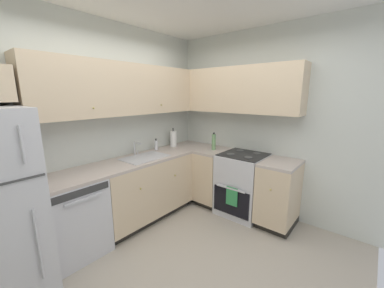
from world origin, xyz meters
TOP-DOWN VIEW (x-y plane):
  - ground_plane at (0.00, 0.00)m, footprint 3.42×2.94m
  - wall_back at (0.00, 1.50)m, footprint 3.52×0.05m
  - wall_right at (1.74, 0.00)m, footprint 0.05×3.04m
  - dishwasher at (-0.58, 1.17)m, footprint 0.60×0.63m
  - lower_cabinets_back at (0.42, 1.17)m, footprint 1.38×0.62m
  - countertop_back at (0.42, 1.17)m, footprint 2.59×0.60m
  - lower_cabinets_right at (1.41, 0.12)m, footprint 0.62×1.46m
  - countertop_right at (1.41, 0.12)m, footprint 0.60×1.46m
  - oven_range at (1.43, 0.16)m, footprint 0.68×0.62m
  - upper_cabinets_back at (0.26, 1.31)m, footprint 2.27×0.34m
  - upper_cabinets_right at (1.55, 0.47)m, footprint 0.32×2.01m
  - sink at (0.43, 1.14)m, footprint 0.62×0.40m
  - faucet at (0.43, 1.35)m, footprint 0.07×0.16m
  - soap_bottle at (0.82, 1.35)m, footprint 0.05×0.05m
  - paper_towel_roll at (1.18, 1.33)m, footprint 0.11×0.11m
  - oil_bottle at (1.41, 0.68)m, footprint 0.06×0.06m

SIDE VIEW (x-z plane):
  - ground_plane at x=0.00m, z-range -0.02..0.00m
  - dishwasher at x=-0.58m, z-range 0.00..0.86m
  - lower_cabinets_right at x=1.41m, z-range 0.00..0.87m
  - lower_cabinets_back at x=0.42m, z-range 0.00..0.87m
  - oven_range at x=1.43m, z-range -0.07..0.98m
  - sink at x=0.43m, z-range 0.81..0.91m
  - countertop_back at x=0.42m, z-range 0.86..0.90m
  - countertop_right at x=1.41m, z-range 0.86..0.90m
  - soap_bottle at x=0.82m, z-range 0.89..1.07m
  - faucet at x=0.43m, z-range 0.92..1.11m
  - oil_bottle at x=1.41m, z-range 0.89..1.16m
  - paper_towel_roll at x=1.18m, z-range 0.87..1.19m
  - wall_back at x=0.00m, z-range 0.00..2.66m
  - wall_right at x=1.74m, z-range 0.00..2.66m
  - upper_cabinets_back at x=0.26m, z-range 1.48..2.13m
  - upper_cabinets_right at x=1.55m, z-range 1.48..2.13m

